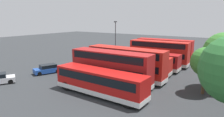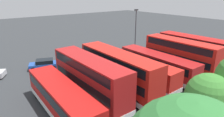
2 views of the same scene
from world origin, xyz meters
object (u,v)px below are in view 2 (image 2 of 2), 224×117
Objects in this scene: bus_double_decker_fifth at (118,70)px; car_hatchback_silver at (44,64)px; box_truck_blue at (199,46)px; bus_double_decker_second at (180,55)px; bus_single_deck_seventh at (62,99)px; bus_single_deck_fourth at (140,70)px; bus_double_decker_near_end at (193,50)px; bus_double_decker_sixth at (90,77)px; lamp_post_tall at (136,28)px; bus_single_deck_third at (157,64)px.

bus_double_decker_fifth is 12.88m from car_hatchback_silver.
box_truck_blue is at bearing 156.48° from car_hatchback_silver.
bus_double_decker_second is 0.94× the size of bus_single_deck_seventh.
bus_double_decker_second is 1.03× the size of bus_single_deck_fourth.
bus_double_decker_near_end reaches higher than box_truck_blue.
bus_single_deck_seventh is (7.22, 0.70, -0.83)m from bus_double_decker_fifth.
bus_double_decker_second reaches higher than bus_single_deck_fourth.
lamp_post_tall is at bearing -149.16° from bus_double_decker_sixth.
bus_double_decker_sixth is 2.54× the size of car_hatchback_silver.
bus_double_decker_near_end and bus_double_decker_fifth have the same top height.
bus_double_decker_near_end is 3.59m from bus_double_decker_second.
car_hatchback_silver is (15.38, -12.79, -1.75)m from bus_double_decker_second.
car_hatchback_silver is at bearing -33.49° from bus_double_decker_near_end.
bus_single_deck_third is 7.18m from bus_double_decker_fifth.
bus_double_decker_sixth reaches higher than box_truck_blue.
bus_single_deck_seventh is 2.63× the size of car_hatchback_silver.
bus_double_decker_fifth reaches higher than bus_single_deck_third.
bus_double_decker_second is 20.08m from car_hatchback_silver.
lamp_post_tall is (-8.30, -9.60, 3.10)m from bus_single_deck_fourth.
bus_double_decker_fifth and bus_double_decker_sixth have the same top height.
bus_double_decker_near_end is 7.41m from bus_single_deck_third.
bus_double_decker_sixth is at bearing 30.84° from lamp_post_tall.
bus_single_deck_seventh is at bearing 3.57° from bus_single_deck_third.
bus_double_decker_fifth is 1.53× the size of box_truck_blue.
bus_double_decker_fifth is (7.13, 0.19, 0.83)m from bus_single_deck_third.
bus_single_deck_third is at bearing 5.20° from box_truck_blue.
bus_single_deck_seventh is at bearing 2.94° from bus_single_deck_fourth.
bus_double_decker_second is at bearing 174.52° from bus_single_deck_fourth.
bus_single_deck_seventh is at bearing 0.27° from bus_double_decker_near_end.
bus_double_decker_near_end is 1.37× the size of lamp_post_tall.
bus_single_deck_third is 14.37m from bus_single_deck_seventh.
bus_single_deck_fourth is at bearing 123.75° from car_hatchback_silver.
bus_double_decker_second reaches higher than bus_single_deck_third.
lamp_post_tall is at bearing -95.57° from bus_double_decker_second.
bus_single_deck_third is at bearing -176.43° from bus_single_deck_seventh.
box_truck_blue reaches higher than car_hatchback_silver.
bus_double_decker_fifth is at bearing -174.44° from bus_single_deck_seventh.
bus_double_decker_sixth is 0.97× the size of bus_single_deck_seventh.
bus_single_deck_fourth is at bearing -5.48° from bus_double_decker_second.
bus_double_decker_near_end reaches higher than bus_single_deck_third.
bus_single_deck_seventh is 12.96m from car_hatchback_silver.
car_hatchback_silver is at bearing -39.75° from bus_double_decker_second.
bus_single_deck_fourth is 7.25m from bus_double_decker_sixth.
box_truck_blue is (-8.96, -2.20, -0.74)m from bus_double_decker_second.
car_hatchback_silver is (24.34, -10.59, -1.01)m from box_truck_blue.
bus_double_decker_second is 10.90m from bus_double_decker_fifth.
lamp_post_tall reaches higher than bus_single_deck_third.
bus_single_deck_third is 1.01× the size of bus_double_decker_fifth.
bus_double_decker_second is at bearing 164.47° from bus_single_deck_third.
bus_double_decker_second is (3.58, 0.25, -0.00)m from bus_double_decker_near_end.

